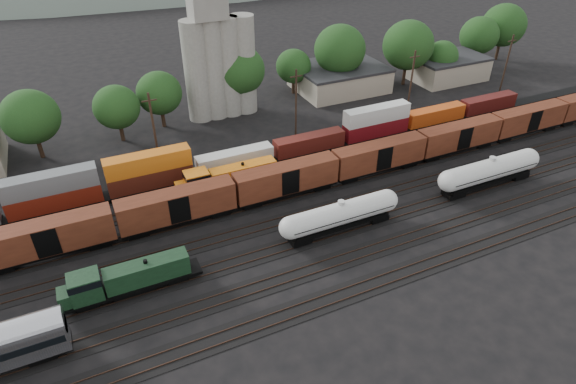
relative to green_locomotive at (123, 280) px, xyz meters
name	(u,v)px	position (x,y,z in m)	size (l,w,h in m)	color
ground	(287,220)	(21.62, 5.00, -2.29)	(600.00, 600.00, 0.00)	black
tracks	(287,220)	(21.62, 5.00, -2.24)	(180.00, 33.20, 0.20)	black
green_locomotive	(123,280)	(0.00, 0.00, 0.00)	(15.00, 2.65, 3.97)	black
tank_car_a	(340,215)	(26.79, 0.00, 0.34)	(16.84, 3.02, 4.41)	silver
tank_car_b	(490,171)	(51.63, 0.00, 0.51)	(18.05, 3.23, 4.73)	silver
orange_locomotive	(225,178)	(16.58, 15.00, 0.04)	(16.24, 2.71, 4.06)	black
boxcar_string	(379,156)	(39.31, 10.00, 0.83)	(169.00, 2.90, 4.20)	black
container_wall	(207,164)	(15.52, 20.00, -0.04)	(160.00, 2.60, 5.80)	black
grain_silo	(219,56)	(24.90, 41.00, 8.97)	(13.40, 5.00, 29.00)	gray
industrial_sheds	(240,100)	(28.25, 40.25, 0.27)	(119.38, 17.26, 5.10)	#9E937F
tree_band	(199,78)	(20.98, 41.01, 5.53)	(165.52, 16.73, 14.40)	black
utility_poles	(229,115)	(21.62, 27.00, 3.92)	(122.20, 0.36, 12.00)	black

